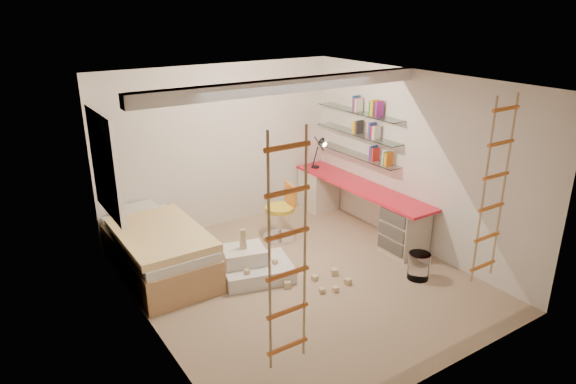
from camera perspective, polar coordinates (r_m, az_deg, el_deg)
floor at (r=6.92m, az=1.38°, el=-9.70°), size 4.50×4.50×0.00m
ceiling_beam at (r=6.31m, az=0.00°, el=11.75°), size 4.00×0.18×0.16m
window_frame at (r=6.85m, az=-19.70°, el=2.91°), size 0.06×1.15×1.35m
window_blind at (r=6.86m, az=-19.38°, el=2.97°), size 0.02×1.00×1.20m
rope_ladder_left at (r=4.25m, az=-0.05°, el=-6.92°), size 0.41×0.04×2.13m
rope_ladder_right at (r=6.05m, az=21.88°, el=0.03°), size 0.41×0.04×2.13m
waste_bin at (r=7.08m, az=14.32°, el=-7.97°), size 0.29×0.29×0.36m
desk at (r=8.31m, az=7.80°, el=-1.43°), size 0.56×2.80×0.75m
shelves at (r=8.27m, az=7.75°, el=6.44°), size 0.25×1.80×0.71m
bed at (r=7.16m, az=-14.19°, el=-6.27°), size 1.02×2.00×0.69m
task_lamp at (r=8.76m, az=3.69°, el=4.91°), size 0.14×0.36×0.57m
swivel_chair at (r=7.90m, az=-0.76°, el=-3.06°), size 0.59×0.59×0.88m
play_platform at (r=6.93m, az=-3.92°, el=-8.18°), size 1.05×0.91×0.40m
toy_blocks at (r=6.79m, az=-0.04°, el=-8.17°), size 1.20×1.10×0.67m
books at (r=8.24m, az=7.79°, el=7.31°), size 0.14×0.58×0.92m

